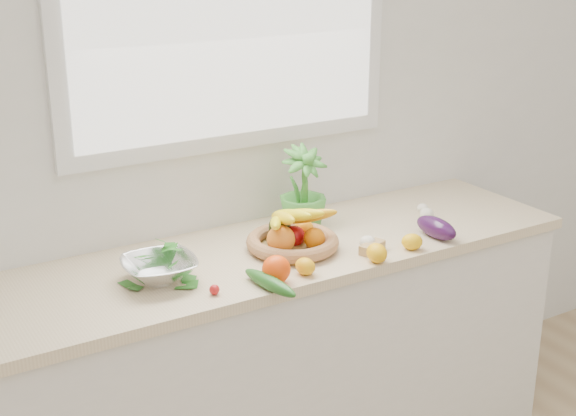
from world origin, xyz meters
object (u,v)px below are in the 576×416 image
fruit_basket (292,236)px  colander_with_spinach (159,264)px  apple (294,236)px  eggplant (436,228)px  cucumber (270,283)px  potted_herb (303,189)px

fruit_basket → colander_with_spinach: fruit_basket is taller
apple → eggplant: 0.52m
cucumber → eggplant: bearing=5.4°
apple → colander_with_spinach: (-0.52, -0.03, 0.02)m
cucumber → fruit_basket: size_ratio=0.68×
eggplant → fruit_basket: size_ratio=0.52×
potted_herb → fruit_basket: bearing=-131.7°
potted_herb → colander_with_spinach: (-0.65, -0.18, -0.09)m
colander_with_spinach → cucumber: bearing=-40.7°
potted_herb → eggplant: bearing=-44.3°
fruit_basket → cucumber: bearing=-133.3°
eggplant → potted_herb: (-0.35, 0.35, 0.11)m
cucumber → colander_with_spinach: size_ratio=0.95×
eggplant → cucumber: (-0.74, -0.07, -0.02)m
apple → fruit_basket: size_ratio=0.21×
apple → potted_herb: bearing=49.2°
fruit_basket → colander_with_spinach: (-0.50, -0.01, 0.01)m
apple → cucumber: apple is taller
apple → eggplant: bearing=-22.2°
apple → potted_herb: potted_herb is taller
eggplant → cucumber: bearing=-174.6°
cucumber → colander_with_spinach: (-0.27, 0.23, 0.04)m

